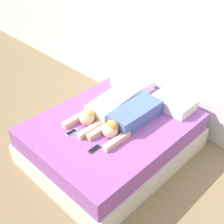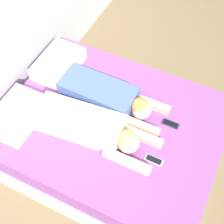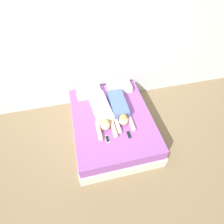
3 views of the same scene
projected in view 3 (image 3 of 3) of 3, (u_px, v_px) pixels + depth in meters
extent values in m
plane|color=#7F6B4C|center=(112.00, 132.00, 3.92)|extent=(12.00, 12.00, 0.00)
cube|color=silver|center=(99.00, 52.00, 3.68)|extent=(12.00, 0.06, 2.60)
cube|color=beige|center=(112.00, 128.00, 3.81)|extent=(1.63, 2.04, 0.29)
cube|color=#8C4C9E|center=(112.00, 121.00, 3.60)|extent=(1.57, 1.98, 0.26)
cube|color=white|center=(89.00, 92.00, 3.90)|extent=(0.53, 0.36, 0.14)
cube|color=white|center=(119.00, 87.00, 4.00)|extent=(0.53, 0.36, 0.14)
cube|color=silver|center=(101.00, 107.00, 3.56)|extent=(0.40, 0.81, 0.17)
sphere|color=beige|center=(105.00, 125.00, 3.25)|extent=(0.19, 0.19, 0.19)
sphere|color=#D8B266|center=(105.00, 123.00, 3.23)|extent=(0.16, 0.16, 0.16)
cube|color=beige|center=(99.00, 131.00, 3.25)|extent=(0.07, 0.43, 0.07)
cube|color=beige|center=(113.00, 128.00, 3.29)|extent=(0.07, 0.43, 0.07)
cube|color=#4C66A5|center=(118.00, 104.00, 3.61)|extent=(0.32, 0.71, 0.19)
sphere|color=beige|center=(124.00, 120.00, 3.33)|extent=(0.19, 0.19, 0.19)
sphere|color=#D18C47|center=(123.00, 118.00, 3.31)|extent=(0.16, 0.16, 0.16)
cube|color=beige|center=(117.00, 125.00, 3.33)|extent=(0.07, 0.39, 0.07)
cube|color=beige|center=(131.00, 122.00, 3.37)|extent=(0.07, 0.39, 0.07)
cube|color=silver|center=(108.00, 139.00, 3.16)|extent=(0.06, 0.16, 0.01)
cube|color=black|center=(108.00, 139.00, 3.16)|extent=(0.05, 0.13, 0.00)
cube|color=#2D2D33|center=(129.00, 135.00, 3.22)|extent=(0.06, 0.16, 0.01)
cube|color=black|center=(129.00, 134.00, 3.22)|extent=(0.05, 0.13, 0.00)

